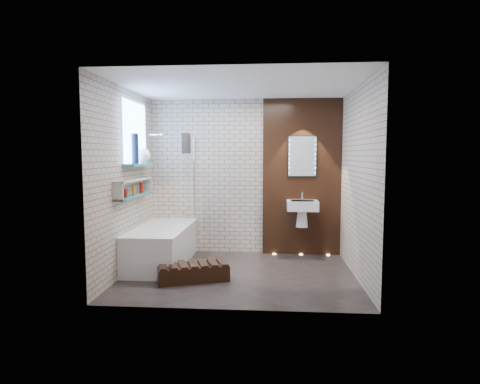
# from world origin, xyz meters

# --- Properties ---
(ground) EXTENTS (3.20, 3.20, 0.00)m
(ground) POSITION_xyz_m (0.00, 0.00, 0.00)
(ground) COLOR black
(ground) RESTS_ON ground
(room_shell) EXTENTS (3.24, 3.20, 2.60)m
(room_shell) POSITION_xyz_m (0.00, 0.00, 1.30)
(room_shell) COLOR #C0AB99
(room_shell) RESTS_ON ground
(walnut_panel) EXTENTS (1.30, 0.06, 2.60)m
(walnut_panel) POSITION_xyz_m (0.95, 1.27, 1.30)
(walnut_panel) COLOR black
(walnut_panel) RESTS_ON ground
(clerestory_window) EXTENTS (0.18, 1.00, 0.94)m
(clerestory_window) POSITION_xyz_m (-1.57, 0.35, 1.90)
(clerestory_window) COLOR #7FADE0
(clerestory_window) RESTS_ON room_shell
(display_niche) EXTENTS (0.14, 1.30, 0.26)m
(display_niche) POSITION_xyz_m (-1.53, 0.15, 1.20)
(display_niche) COLOR teal
(display_niche) RESTS_ON room_shell
(bathtub) EXTENTS (0.79, 1.74, 0.70)m
(bathtub) POSITION_xyz_m (-1.22, 0.45, 0.29)
(bathtub) COLOR white
(bathtub) RESTS_ON ground
(bath_screen) EXTENTS (0.01, 0.78, 1.40)m
(bath_screen) POSITION_xyz_m (-0.87, 0.89, 1.28)
(bath_screen) COLOR white
(bath_screen) RESTS_ON bathtub
(towel) EXTENTS (0.09, 0.24, 0.31)m
(towel) POSITION_xyz_m (-0.87, 0.65, 1.85)
(towel) COLOR black
(towel) RESTS_ON bath_screen
(shower_head) EXTENTS (0.18, 0.18, 0.02)m
(shower_head) POSITION_xyz_m (-1.30, 0.95, 2.00)
(shower_head) COLOR silver
(shower_head) RESTS_ON room_shell
(washbasin) EXTENTS (0.50, 0.36, 0.58)m
(washbasin) POSITION_xyz_m (0.95, 1.07, 0.79)
(washbasin) COLOR white
(washbasin) RESTS_ON walnut_panel
(led_mirror) EXTENTS (0.50, 0.02, 0.70)m
(led_mirror) POSITION_xyz_m (0.95, 1.23, 1.65)
(led_mirror) COLOR black
(led_mirror) RESTS_ON walnut_panel
(walnut_step) EXTENTS (1.02, 0.70, 0.21)m
(walnut_step) POSITION_xyz_m (-0.60, -0.30, 0.10)
(walnut_step) COLOR black
(walnut_step) RESTS_ON ground
(niche_bottles) EXTENTS (0.06, 0.73, 0.16)m
(niche_bottles) POSITION_xyz_m (-1.53, 0.17, 1.17)
(niche_bottles) COLOR #B46F1B
(niche_bottles) RESTS_ON display_niche
(sill_vases) EXTENTS (0.23, 0.51, 0.43)m
(sill_vases) POSITION_xyz_m (-1.50, 0.38, 1.69)
(sill_vases) COLOR #141E38
(sill_vases) RESTS_ON clerestory_window
(floor_uplights) EXTENTS (0.96, 0.06, 0.01)m
(floor_uplights) POSITION_xyz_m (0.95, 1.20, 0.01)
(floor_uplights) COLOR #FFD899
(floor_uplights) RESTS_ON ground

